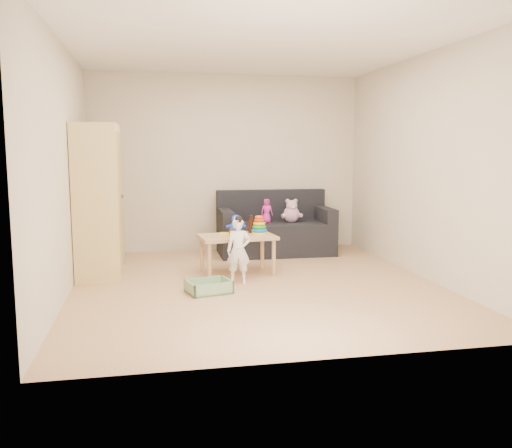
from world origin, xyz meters
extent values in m
plane|color=tan|center=(0.00, 0.00, 0.00)|extent=(4.50, 4.50, 0.00)
plane|color=white|center=(0.00, 0.00, 2.60)|extent=(4.50, 4.50, 0.00)
plane|color=beige|center=(0.00, 2.25, 1.30)|extent=(4.00, 0.00, 4.00)
plane|color=beige|center=(0.00, -2.25, 1.30)|extent=(4.00, 0.00, 4.00)
plane|color=beige|center=(-2.00, 0.00, 1.30)|extent=(0.00, 4.50, 4.50)
plane|color=beige|center=(2.00, 0.00, 1.30)|extent=(0.00, 4.50, 4.50)
cube|color=#ECCA81|center=(-1.74, 0.84, 0.90)|extent=(0.50, 1.00, 1.80)
cube|color=black|center=(0.63, 1.74, 0.23)|extent=(1.64, 0.84, 0.46)
cube|color=tan|center=(-0.12, 0.58, 0.24)|extent=(0.95, 0.65, 0.47)
imported|color=white|center=(-0.18, 0.12, 0.36)|extent=(0.30, 0.22, 0.72)
imported|color=#E22AA1|center=(0.49, 1.69, 0.63)|extent=(0.19, 0.14, 0.34)
cylinder|color=#FAFF0D|center=(0.17, 0.66, 0.48)|extent=(0.18, 0.18, 0.02)
cylinder|color=silver|center=(0.17, 0.66, 0.59)|extent=(0.02, 0.02, 0.21)
torus|color=blue|center=(0.17, 0.66, 0.52)|extent=(0.20, 0.20, 0.04)
torus|color=#189E19|center=(0.17, 0.66, 0.56)|extent=(0.17, 0.17, 0.04)
torus|color=#EFAA0C|center=(0.17, 0.66, 0.60)|extent=(0.15, 0.15, 0.04)
torus|color=red|center=(0.17, 0.66, 0.64)|extent=(0.13, 0.13, 0.04)
torus|color=#FF3F0F|center=(0.17, 0.66, 0.68)|extent=(0.11, 0.11, 0.04)
cylinder|color=black|center=(0.09, 0.76, 0.56)|extent=(0.07, 0.07, 0.17)
cylinder|color=black|center=(0.09, 0.76, 0.66)|extent=(0.03, 0.03, 0.05)
cylinder|color=black|center=(0.09, 0.76, 0.68)|extent=(0.04, 0.04, 0.01)
cube|color=yellow|center=(-0.23, 0.68, 0.48)|extent=(0.21, 0.21, 0.01)
camera|label=1|loc=(-1.15, -5.81, 1.49)|focal=38.00mm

